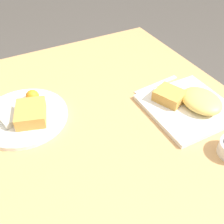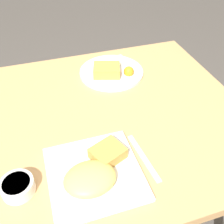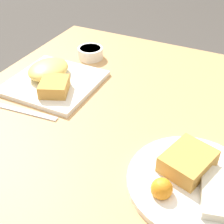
{
  "view_description": "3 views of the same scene",
  "coord_description": "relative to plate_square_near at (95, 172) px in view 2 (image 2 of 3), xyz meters",
  "views": [
    {
      "loc": [
        -0.55,
        0.28,
        1.34
      ],
      "look_at": [
        -0.02,
        0.01,
        0.82
      ],
      "focal_mm": 42.0,
      "sensor_mm": 36.0,
      "label": 1
    },
    {
      "loc": [
        -0.17,
        -0.68,
        1.41
      ],
      "look_at": [
        0.03,
        -0.03,
        0.81
      ],
      "focal_mm": 42.0,
      "sensor_mm": 36.0,
      "label": 2
    },
    {
      "loc": [
        0.58,
        0.29,
        1.29
      ],
      "look_at": [
        0.01,
        0.01,
        0.81
      ],
      "focal_mm": 50.0,
      "sensor_mm": 36.0,
      "label": 3
    }
  ],
  "objects": [
    {
      "name": "plate_square_near",
      "position": [
        0.0,
        0.0,
        0.0
      ],
      "size": [
        0.26,
        0.26,
        0.06
      ],
      "color": "white",
      "rests_on": "dining_table"
    },
    {
      "name": "ground_plane",
      "position": [
        0.09,
        0.25,
        -0.8
      ],
      "size": [
        8.0,
        8.0,
        0.0
      ],
      "primitive_type": "plane",
      "color": "#4C4742"
    },
    {
      "name": "dining_table",
      "position": [
        0.09,
        0.25,
        -0.11
      ],
      "size": [
        1.06,
        0.89,
        0.78
      ],
      "color": "tan",
      "rests_on": "ground_plane"
    },
    {
      "name": "sauce_ramekin",
      "position": [
        -0.21,
        0.02,
        -0.0
      ],
      "size": [
        0.09,
        0.09,
        0.04
      ],
      "color": "white",
      "rests_on": "dining_table"
    },
    {
      "name": "plate_oval_far",
      "position": [
        0.2,
        0.49,
        -0.01
      ],
      "size": [
        0.28,
        0.28,
        0.05
      ],
      "color": "white",
      "rests_on": "dining_table"
    },
    {
      "name": "butter_knife",
      "position": [
        0.16,
        0.02,
        -0.02
      ],
      "size": [
        0.03,
        0.19,
        0.0
      ],
      "rotation": [
        0.0,
        0.0,
        1.66
      ],
      "color": "silver",
      "rests_on": "dining_table"
    }
  ]
}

